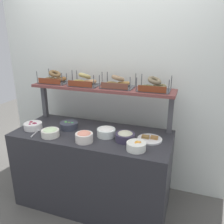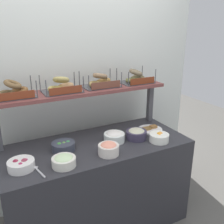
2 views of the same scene
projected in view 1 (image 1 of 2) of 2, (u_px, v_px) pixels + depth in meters
ground_plane at (94, 200)px, 2.61m from camera, size 8.00×8.00×0.00m
back_wall at (110, 88)px, 2.72m from camera, size 2.82×0.06×2.40m
deli_counter at (93, 168)px, 2.48m from camera, size 1.62×0.70×0.85m
shelf_riser_left at (45, 101)px, 2.76m from camera, size 0.05×0.05×0.40m
shelf_riser_right at (171, 114)px, 2.28m from camera, size 0.05×0.05×0.40m
upper_shelf at (101, 88)px, 2.45m from camera, size 1.58×0.32×0.03m
bowl_veggie_mix at (69, 125)px, 2.44m from camera, size 0.19×0.19×0.08m
bowl_beet_salad at (33, 126)px, 2.43m from camera, size 0.19×0.19×0.08m
bowl_tuna_salad at (125, 136)px, 2.15m from camera, size 0.19×0.19×0.09m
bowl_lox_spread at (84, 136)px, 2.13m from camera, size 0.17×0.17×0.11m
bowl_cream_cheese at (106, 132)px, 2.25m from camera, size 0.18×0.18×0.10m
bowl_scallion_spread at (50, 132)px, 2.25m from camera, size 0.18×0.18×0.09m
bowl_fruit_salad at (136, 146)px, 1.98m from camera, size 0.17×0.17×0.08m
serving_plate_white at (150, 139)px, 2.18m from camera, size 0.24×0.24×0.04m
serving_spoon_near_plate at (36, 132)px, 2.34m from camera, size 0.06×0.17×0.01m
bagel_basket_cinnamon_raisin at (55, 79)px, 2.63m from camera, size 0.33×0.25×0.15m
bagel_basket_sesame at (85, 81)px, 2.49m from camera, size 0.33×0.26×0.15m
bagel_basket_everything at (118, 83)px, 2.39m from camera, size 0.33×0.27×0.14m
bagel_basket_poppy at (154, 86)px, 2.25m from camera, size 0.32×0.26×0.14m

